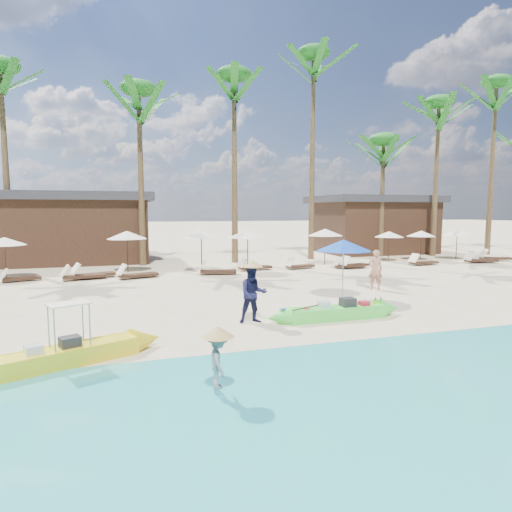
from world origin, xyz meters
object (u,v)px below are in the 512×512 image
object	(u,v)px
green_canoe	(336,312)
yellow_canoe	(61,356)
tourist	(375,270)
blue_umbrella	(344,245)

from	to	relation	value
green_canoe	yellow_canoe	bearing A→B (deg)	-166.44
yellow_canoe	tourist	size ratio (longest dim) A/B	2.89
yellow_canoe	tourist	xyz separation A→B (m)	(10.94, 5.62, 0.60)
tourist	blue_umbrella	size ratio (longest dim) A/B	0.75
yellow_canoe	tourist	world-z (taller)	tourist
green_canoe	yellow_canoe	size ratio (longest dim) A/B	1.02
tourist	blue_umbrella	world-z (taller)	blue_umbrella
yellow_canoe	tourist	distance (m)	12.31
green_canoe	blue_umbrella	xyz separation A→B (m)	(1.62, 2.61, 1.74)
tourist	yellow_canoe	bearing A→B (deg)	42.45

